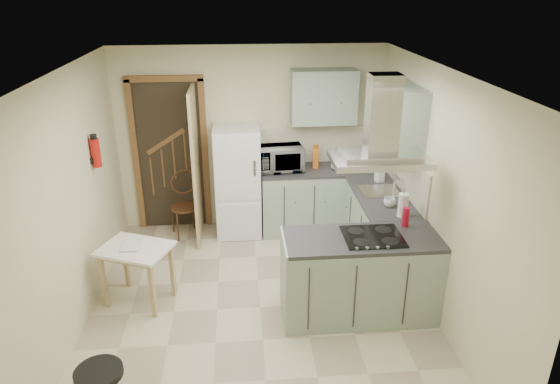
{
  "coord_description": "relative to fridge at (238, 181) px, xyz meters",
  "views": [
    {
      "loc": [
        -0.17,
        -4.46,
        3.24
      ],
      "look_at": [
        0.25,
        0.45,
        1.15
      ],
      "focal_mm": 32.0,
      "sensor_mm": 36.0,
      "label": 1
    }
  ],
  "objects": [
    {
      "name": "peninsula",
      "position": [
        1.22,
        -1.98,
        -0.3
      ],
      "size": [
        1.55,
        0.65,
        0.9
      ],
      "primitive_type": "cube",
      "color": "#9EB2A0",
      "rests_on": "floor"
    },
    {
      "name": "kettle",
      "position": [
        1.34,
        -0.01,
        0.27
      ],
      "size": [
        0.18,
        0.18,
        0.24
      ],
      "primitive_type": "cylinder",
      "rotation": [
        0.0,
        0.0,
        0.12
      ],
      "color": "white",
      "rests_on": "counter_back"
    },
    {
      "name": "left_wall",
      "position": [
        -1.6,
        -1.8,
        0.5
      ],
      "size": [
        0.0,
        4.2,
        4.2
      ],
      "primitive_type": "plane",
      "rotation": [
        1.57,
        0.0,
        1.57
      ],
      "color": "beige",
      "rests_on": "floor"
    },
    {
      "name": "hob",
      "position": [
        1.32,
        -1.98,
        0.16
      ],
      "size": [
        0.58,
        0.5,
        0.01
      ],
      "primitive_type": "cube",
      "color": "black",
      "rests_on": "peninsula"
    },
    {
      "name": "paper_towel",
      "position": [
        1.76,
        -1.54,
        0.28
      ],
      "size": [
        0.14,
        0.14,
        0.27
      ],
      "primitive_type": "cylinder",
      "rotation": [
        0.0,
        0.0,
        -0.38
      ],
      "color": "silver",
      "rests_on": "counter_right"
    },
    {
      "name": "microwave",
      "position": [
        0.58,
        -0.0,
        0.31
      ],
      "size": [
        0.62,
        0.45,
        0.32
      ],
      "primitive_type": "imported",
      "rotation": [
        0.0,
        0.0,
        0.1
      ],
      "color": "black",
      "rests_on": "counter_back"
    },
    {
      "name": "fire_extinguisher",
      "position": [
        -1.54,
        -0.9,
        0.75
      ],
      "size": [
        0.1,
        0.1,
        0.32
      ],
      "primitive_type": "cylinder",
      "color": "#B2140F",
      "rests_on": "left_wall"
    },
    {
      "name": "right_wall",
      "position": [
        2.0,
        -1.8,
        0.5
      ],
      "size": [
        0.0,
        4.2,
        4.2
      ],
      "primitive_type": "plane",
      "rotation": [
        1.57,
        0.0,
        -1.57
      ],
      "color": "beige",
      "rests_on": "floor"
    },
    {
      "name": "book",
      "position": [
        -1.23,
        -1.54,
        -0.03
      ],
      "size": [
        0.19,
        0.25,
        0.11
      ],
      "primitive_type": "imported",
      "rotation": [
        0.0,
        0.0,
        -0.02
      ],
      "color": "brown",
      "rests_on": "drop_leaf_table"
    },
    {
      "name": "cereal_box",
      "position": [
        1.07,
        0.09,
        0.29
      ],
      "size": [
        0.11,
        0.2,
        0.28
      ],
      "primitive_type": "cube",
      "rotation": [
        0.0,
        0.0,
        -0.18
      ],
      "color": "#CC6518",
      "rests_on": "counter_back"
    },
    {
      "name": "splashback",
      "position": [
        1.16,
        0.29,
        0.4
      ],
      "size": [
        1.68,
        0.02,
        0.5
      ],
      "primitive_type": "cube",
      "color": "beige",
      "rests_on": "counter_back"
    },
    {
      "name": "fridge",
      "position": [
        0.0,
        0.0,
        0.0
      ],
      "size": [
        0.6,
        0.6,
        1.5
      ],
      "primitive_type": "cube",
      "color": "white",
      "rests_on": "floor"
    },
    {
      "name": "back_wall",
      "position": [
        0.2,
        0.3,
        0.5
      ],
      "size": [
        3.6,
        0.0,
        3.6
      ],
      "primitive_type": "plane",
      "rotation": [
        1.57,
        0.0,
        0.0
      ],
      "color": "beige",
      "rests_on": "floor"
    },
    {
      "name": "soap_bottle",
      "position": [
        1.79,
        -0.52,
        0.26
      ],
      "size": [
        0.12,
        0.12,
        0.21
      ],
      "primitive_type": "imported",
      "rotation": [
        0.0,
        0.0,
        0.28
      ],
      "color": "#AFACB9",
      "rests_on": "counter_right"
    },
    {
      "name": "sink",
      "position": [
        1.7,
        -0.85,
        0.16
      ],
      "size": [
        0.45,
        0.4,
        0.01
      ],
      "primitive_type": "cube",
      "color": "silver",
      "rests_on": "counter_right"
    },
    {
      "name": "drop_leaf_table",
      "position": [
        -1.09,
        -1.56,
        -0.42
      ],
      "size": [
        0.86,
        0.76,
        0.66
      ],
      "primitive_type": "cube",
      "rotation": [
        0.0,
        0.0,
        -0.39
      ],
      "color": "#D2B281",
      "rests_on": "floor"
    },
    {
      "name": "wall_cabinet_right",
      "position": [
        1.82,
        -0.95,
        1.1
      ],
      "size": [
        0.35,
        0.9,
        0.7
      ],
      "primitive_type": "cube",
      "color": "#9EB2A0",
      "rests_on": "right_wall"
    },
    {
      "name": "bentwood_chair",
      "position": [
        -0.73,
        -0.04,
        -0.34
      ],
      "size": [
        0.47,
        0.47,
        0.83
      ],
      "primitive_type": "cube",
      "rotation": [
        0.0,
        0.0,
        0.35
      ],
      "color": "#4D2019",
      "rests_on": "floor"
    },
    {
      "name": "floor",
      "position": [
        0.2,
        -1.8,
        -0.75
      ],
      "size": [
        4.2,
        4.2,
        0.0
      ],
      "primitive_type": "plane",
      "color": "beige",
      "rests_on": "ground"
    },
    {
      "name": "counter_back",
      "position": [
        0.86,
        0.0,
        -0.3
      ],
      "size": [
        1.08,
        0.6,
        0.9
      ],
      "primitive_type": "cube",
      "color": "#9EB2A0",
      "rests_on": "floor"
    },
    {
      "name": "ceiling",
      "position": [
        0.2,
        -1.8,
        1.75
      ],
      "size": [
        4.2,
        4.2,
        0.0
      ],
      "primitive_type": "plane",
      "rotation": [
        3.14,
        0.0,
        0.0
      ],
      "color": "silver",
      "rests_on": "back_wall"
    },
    {
      "name": "extractor_hood",
      "position": [
        1.32,
        -1.98,
        0.97
      ],
      "size": [
        0.9,
        0.55,
        0.1
      ],
      "primitive_type": "cube",
      "color": "silver",
      "rests_on": "ceiling"
    },
    {
      "name": "doorway",
      "position": [
        -0.9,
        0.27,
        0.3
      ],
      "size": [
        1.1,
        0.12,
        2.1
      ],
      "primitive_type": "cube",
      "color": "brown",
      "rests_on": "floor"
    },
    {
      "name": "cup",
      "position": [
        1.69,
        -1.28,
        0.2
      ],
      "size": [
        0.15,
        0.15,
        0.1
      ],
      "primitive_type": "imported",
      "rotation": [
        0.0,
        0.0,
        -0.18
      ],
      "color": "silver",
      "rests_on": "counter_right"
    },
    {
      "name": "wall_cabinet_back",
      "position": [
        1.15,
        0.12,
        1.1
      ],
      "size": [
        0.85,
        0.35,
        0.7
      ],
      "primitive_type": "cube",
      "color": "#9EB2A0",
      "rests_on": "back_wall"
    },
    {
      "name": "red_bottle",
      "position": [
        1.72,
        -1.77,
        0.25
      ],
      "size": [
        0.09,
        0.09,
        0.21
      ],
      "primitive_type": "cylinder",
      "rotation": [
        0.0,
        0.0,
        0.32
      ],
      "color": "red",
      "rests_on": "peninsula"
    },
    {
      "name": "counter_right",
      "position": [
        1.7,
        -0.68,
        -0.3
      ],
      "size": [
        0.6,
        1.95,
        0.9
      ],
      "primitive_type": "cube",
      "color": "#9EB2A0",
      "rests_on": "floor"
    }
  ]
}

